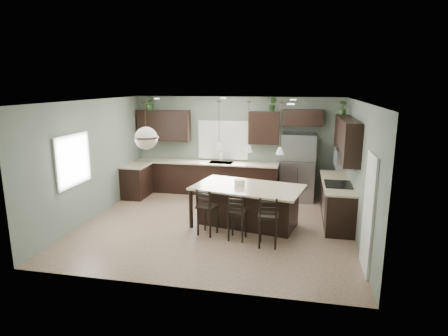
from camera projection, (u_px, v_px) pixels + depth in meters
The scene contains 33 objects.
ground at pixel (216, 225), 8.57m from camera, with size 6.00×6.00×0.00m, color #9E8466.
pantry_door at pixel (368, 214), 6.29m from camera, with size 0.04×0.82×2.04m, color white.
window_back at pixel (223, 140), 10.92m from camera, with size 1.35×0.02×1.00m, color white.
window_left at pixel (73, 160), 8.04m from camera, with size 0.02×1.10×1.00m, color white.
left_return_cabs at pixel (137, 181), 10.62m from camera, with size 0.60×0.90×0.90m, color black.
left_return_countertop at pixel (136, 165), 10.51m from camera, with size 0.66×0.96×0.04m, color beige.
back_lower_cabs at pixel (206, 178), 10.98m from camera, with size 4.20×0.60×0.90m, color black.
back_countertop at pixel (206, 163), 10.85m from camera, with size 4.20×0.66×0.04m, color beige.
sink_inset at pixel (221, 163), 10.76m from camera, with size 0.70×0.45×0.01m, color gray.
faucet at pixel (221, 158), 10.70m from camera, with size 0.02×0.02×0.28m, color silver.
back_upper_left at pixel (164, 126), 11.02m from camera, with size 1.55×0.34×0.90m, color black.
back_upper_right at pixel (264, 128), 10.45m from camera, with size 0.85×0.34×0.90m, color black.
fridge_header at pixel (303, 118), 10.18m from camera, with size 1.05×0.34×0.45m, color black.
right_lower_cabs at pixel (336, 202), 8.78m from camera, with size 0.60×2.35×0.90m, color black.
right_countertop at pixel (337, 182), 8.68m from camera, with size 0.66×2.35×0.04m, color beige.
cooktop at pixel (338, 184), 8.42m from camera, with size 0.58×0.75×0.02m, color black.
wall_oven_front at pixel (324, 204), 8.58m from camera, with size 0.01×0.72×0.60m, color gray.
right_upper_cabs at pixel (347, 138), 8.43m from camera, with size 0.34×2.35×0.90m, color black.
microwave at pixel (344, 158), 8.26m from camera, with size 0.40×0.75×0.40m, color gray.
refrigerator at pixel (298, 167), 10.23m from camera, with size 0.90×0.74×1.85m, color #95959D.
kitchen_island at pixel (248, 206), 8.42m from camera, with size 2.38×1.35×0.92m, color black.
serving_dish at pixel (240, 182), 8.38m from camera, with size 0.24×0.24×0.14m, color white.
bar_stool_left at pixel (207, 212), 7.92m from camera, with size 0.38×0.38×1.02m, color black.
bar_stool_center at pixel (237, 217), 7.66m from camera, with size 0.37×0.37×1.00m, color black.
bar_stool_right at pixel (268, 221), 7.33m from camera, with size 0.39×0.39×1.05m, color black.
pendant_left at pixel (219, 126), 8.29m from camera, with size 0.17×0.17×1.10m, color silver, non-canonical shape.
pendant_center at pixel (249, 127), 8.02m from camera, with size 0.17×0.17×1.10m, color white, non-canonical shape.
pendant_right at pixel (281, 128), 7.75m from camera, with size 0.17×0.17×1.10m, color silver, non-canonical shape.
chandelier at pixel (146, 126), 7.70m from camera, with size 0.52×0.52×0.99m, color beige, non-canonical shape.
plant_back_left at pixel (150, 103), 10.92m from camera, with size 0.36×0.31×0.40m, color #2E5626.
plant_back_right at pixel (273, 104), 10.23m from camera, with size 0.23×0.18×0.41m, color #27471F.
plant_right_wall at pixel (343, 108), 9.22m from camera, with size 0.20×0.20×0.36m, color #355B27.
room_shell at pixel (216, 152), 8.19m from camera, with size 6.00×6.00×6.00m.
Camera 1 is at (1.77, -7.88, 3.16)m, focal length 30.00 mm.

